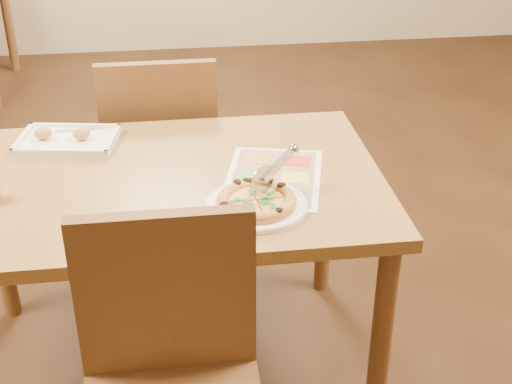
{
  "coord_description": "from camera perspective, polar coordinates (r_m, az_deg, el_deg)",
  "views": [
    {
      "loc": [
        0.03,
        -1.86,
        1.7
      ],
      "look_at": [
        0.25,
        -0.21,
        0.77
      ],
      "focal_mm": 50.0,
      "sensor_mm": 36.0,
      "label": 1
    }
  ],
  "objects": [
    {
      "name": "plate",
      "position": [
        1.93,
        0.0,
        -1.11
      ],
      "size": [
        0.31,
        0.31,
        0.01
      ],
      "primitive_type": "cylinder",
      "rotation": [
        0.0,
        0.0,
        0.11
      ],
      "color": "white",
      "rests_on": "dining_table"
    },
    {
      "name": "appetizer_tray",
      "position": [
        2.36,
        -14.89,
        3.98
      ],
      "size": [
        0.34,
        0.26,
        0.06
      ],
      "rotation": [
        0.0,
        0.0,
        -0.17
      ],
      "color": "white",
      "rests_on": "dining_table"
    },
    {
      "name": "pizza",
      "position": [
        1.91,
        0.06,
        -0.73
      ],
      "size": [
        0.22,
        0.22,
        0.03
      ],
      "rotation": [
        0.0,
        0.0,
        0.1
      ],
      "color": "gold",
      "rests_on": "plate"
    },
    {
      "name": "dining_table",
      "position": [
        2.14,
        -7.48,
        -0.9
      ],
      "size": [
        1.3,
        0.85,
        0.72
      ],
      "color": "olive",
      "rests_on": "ground"
    },
    {
      "name": "pizza_cutter",
      "position": [
        1.93,
        1.36,
        1.76
      ],
      "size": [
        0.14,
        0.12,
        0.1
      ],
      "rotation": [
        0.0,
        0.0,
        0.69
      ],
      "color": "silver",
      "rests_on": "pizza"
    },
    {
      "name": "chair_near",
      "position": [
        1.69,
        -6.9,
        -13.08
      ],
      "size": [
        0.42,
        0.42,
        0.47
      ],
      "color": "brown",
      "rests_on": "ground"
    },
    {
      "name": "menu",
      "position": [
        2.09,
        1.41,
        1.21
      ],
      "size": [
        0.36,
        0.44,
        0.0
      ],
      "primitive_type": "cube",
      "rotation": [
        0.0,
        0.0,
        -0.25
      ],
      "color": "white",
      "rests_on": "dining_table"
    },
    {
      "name": "chair_far",
      "position": [
        2.71,
        -7.65,
        4.15
      ],
      "size": [
        0.42,
        0.42,
        0.47
      ],
      "rotation": [
        0.0,
        0.0,
        3.14
      ],
      "color": "brown",
      "rests_on": "ground"
    }
  ]
}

